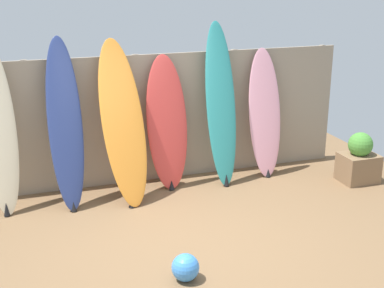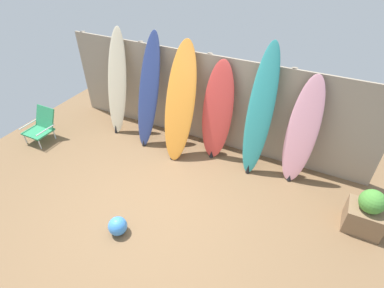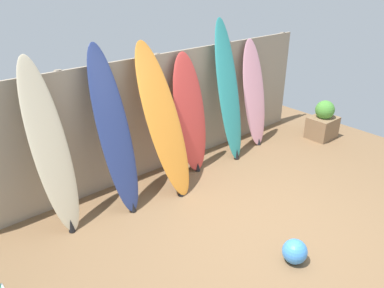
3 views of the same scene
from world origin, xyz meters
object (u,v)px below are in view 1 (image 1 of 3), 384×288
surfboard_orange_2 (123,123)px  beach_ball (185,267)px  surfboard_red_3 (167,123)px  surfboard_teal_4 (221,106)px  surfboard_navy_1 (65,124)px  surfboard_pink_5 (265,114)px  planter_box (359,160)px

surfboard_orange_2 → beach_ball: 2.34m
surfboard_red_3 → surfboard_teal_4: 0.79m
surfboard_navy_1 → surfboard_red_3: surfboard_navy_1 is taller
surfboard_navy_1 → surfboard_pink_5: (2.83, 0.14, -0.14)m
surfboard_pink_5 → beach_ball: bearing=-129.7°
surfboard_teal_4 → planter_box: size_ratio=3.10×
surfboard_orange_2 → surfboard_teal_4: (1.40, 0.15, 0.08)m
surfboard_navy_1 → planter_box: bearing=-8.5°
surfboard_navy_1 → beach_ball: bearing=-69.4°
surfboard_navy_1 → surfboard_orange_2: 0.72m
surfboard_teal_4 → surfboard_pink_5: surfboard_teal_4 is taller
surfboard_teal_4 → planter_box: bearing=-19.9°
surfboard_orange_2 → surfboard_red_3: surfboard_orange_2 is taller
beach_ball → surfboard_pink_5: bearing=50.3°
surfboard_teal_4 → beach_ball: bearing=-118.8°
planter_box → beach_ball: size_ratio=2.64×
surfboard_orange_2 → surfboard_teal_4: size_ratio=0.92×
surfboard_pink_5 → planter_box: surfboard_pink_5 is taller
surfboard_teal_4 → beach_ball: surfboard_teal_4 is taller
surfboard_red_3 → beach_ball: surfboard_red_3 is taller
surfboard_orange_2 → planter_box: bearing=-9.0°
surfboard_navy_1 → planter_box: 4.08m
surfboard_teal_4 → surfboard_pink_5: size_ratio=1.22×
surfboard_teal_4 → surfboard_navy_1: bearing=-177.9°
surfboard_red_3 → beach_ball: (-0.51, -2.37, -0.77)m
surfboard_orange_2 → surfboard_teal_4: bearing=6.2°
surfboard_red_3 → planter_box: (2.61, -0.72, -0.59)m
surfboard_teal_4 → beach_ball: 2.82m
surfboard_teal_4 → beach_ball: (-1.27, -2.32, -0.97)m
surfboard_orange_2 → beach_ball: surfboard_orange_2 is taller
surfboard_navy_1 → surfboard_red_3: bearing=5.3°
surfboard_red_3 → surfboard_pink_5: size_ratio=0.99×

